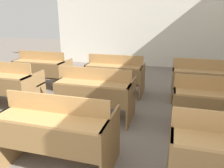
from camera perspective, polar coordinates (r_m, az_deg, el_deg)
wall_back at (r=7.99m, az=6.40°, el=15.52°), size 6.03×0.06×3.00m
bench_front_center at (r=2.66m, az=-13.76°, el=-11.53°), size 1.26×0.74×0.92m
bench_second_left at (r=4.74m, az=-26.14°, el=0.10°), size 1.26×0.74×0.92m
bench_second_center at (r=3.78m, az=-4.26°, el=-2.17°), size 1.26×0.74×0.92m
bench_second_right at (r=3.62m, az=25.62°, el=-4.83°), size 1.26×0.74×0.92m
bench_third_left at (r=5.75m, az=-17.65°, el=3.85°), size 1.26×0.74×0.92m
bench_third_center at (r=5.00m, az=0.88°, el=2.72°), size 1.26×0.74×0.92m
bench_third_right at (r=4.89m, az=22.77°, el=1.01°), size 1.26×0.74×0.92m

